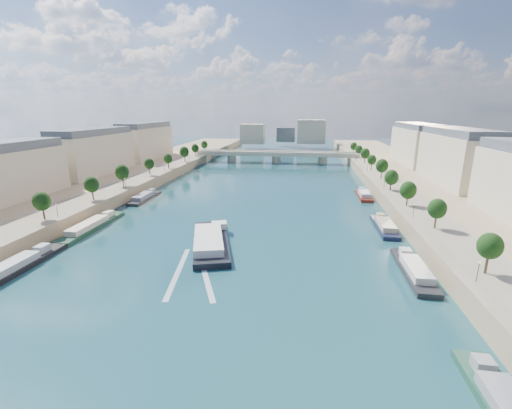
% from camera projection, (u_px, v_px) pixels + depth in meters
% --- Properties ---
extents(ground, '(700.00, 700.00, 0.00)m').
position_uv_depth(ground, '(248.00, 212.00, 124.92)').
color(ground, '#0B2D32').
rests_on(ground, ground).
extents(quay_left, '(44.00, 520.00, 5.00)m').
position_uv_depth(quay_left, '(67.00, 199.00, 134.09)').
color(quay_left, '#9E8460').
rests_on(quay_left, ground).
extents(quay_right, '(44.00, 520.00, 5.00)m').
position_uv_depth(quay_right, '(460.00, 214.00, 114.41)').
color(quay_right, '#9E8460').
rests_on(quay_right, ground).
extents(pave_left, '(14.00, 520.00, 0.10)m').
position_uv_depth(pave_left, '(102.00, 194.00, 131.36)').
color(pave_left, gray).
rests_on(pave_left, quay_left).
extents(pave_right, '(14.00, 520.00, 0.10)m').
position_uv_depth(pave_right, '(414.00, 205.00, 115.78)').
color(pave_right, gray).
rests_on(pave_right, quay_right).
extents(trees_left, '(4.80, 268.80, 8.26)m').
position_uv_depth(trees_left, '(108.00, 179.00, 131.54)').
color(trees_left, '#382B1E').
rests_on(trees_left, ground).
extents(trees_right, '(4.80, 268.80, 8.26)m').
position_uv_depth(trees_right, '(401.00, 183.00, 124.14)').
color(trees_right, '#382B1E').
rests_on(trees_right, ground).
extents(lamps_left, '(0.36, 200.36, 4.28)m').
position_uv_depth(lamps_left, '(96.00, 193.00, 120.48)').
color(lamps_left, black).
rests_on(lamps_left, ground).
extents(lamps_right, '(0.36, 200.36, 4.28)m').
position_uv_depth(lamps_right, '(397.00, 193.00, 120.43)').
color(lamps_right, black).
rests_on(lamps_right, ground).
extents(buildings_left, '(16.00, 226.00, 23.20)m').
position_uv_depth(buildings_left, '(53.00, 158.00, 143.58)').
color(buildings_left, beige).
rests_on(buildings_left, ground).
extents(buildings_right, '(16.00, 226.00, 23.20)m').
position_uv_depth(buildings_right, '(491.00, 168.00, 120.34)').
color(buildings_right, beige).
rests_on(buildings_right, ground).
extents(skyline, '(79.00, 42.00, 22.00)m').
position_uv_depth(skyline, '(288.00, 133.00, 329.94)').
color(skyline, beige).
rests_on(skyline, ground).
extents(bridge, '(112.00, 12.00, 8.15)m').
position_uv_depth(bridge, '(276.00, 156.00, 239.77)').
color(bridge, '#C1B79E').
rests_on(bridge, ground).
extents(tour_barge, '(17.53, 32.77, 4.28)m').
position_uv_depth(tour_barge, '(210.00, 241.00, 94.09)').
color(tour_barge, black).
rests_on(tour_barge, ground).
extents(wake, '(14.82, 25.85, 0.04)m').
position_uv_depth(wake, '(191.00, 272.00, 78.68)').
color(wake, silver).
rests_on(wake, ground).
extents(moored_barges_left, '(5.00, 155.17, 3.60)m').
position_uv_depth(moored_barges_left, '(16.00, 268.00, 79.25)').
color(moored_barges_left, '#191A38').
rests_on(moored_barges_left, ground).
extents(moored_barges_right, '(5.00, 160.47, 3.60)m').
position_uv_depth(moored_barges_right, '(419.00, 277.00, 74.60)').
color(moored_barges_right, black).
rests_on(moored_barges_right, ground).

